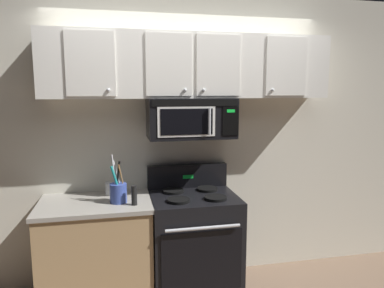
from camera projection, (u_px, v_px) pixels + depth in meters
back_wall at (185, 139)px, 3.43m from camera, size 5.20×0.10×2.70m
stove_range at (194, 242)px, 3.21m from camera, size 0.76×0.69×1.12m
over_range_microwave at (191, 118)px, 3.16m from camera, size 0.76×0.43×0.35m
upper_cabinets at (190, 66)px, 3.12m from camera, size 2.50×0.36×0.55m
counter_segment at (97, 252)px, 3.05m from camera, size 0.93×0.65×0.90m
utensil_crock_blue at (118, 191)px, 2.94m from camera, size 0.14×0.14×0.40m
salt_shaker at (108, 188)px, 3.16m from camera, size 0.05×0.05×0.12m
pepper_mill at (134, 195)px, 2.88m from camera, size 0.05×0.05×0.16m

